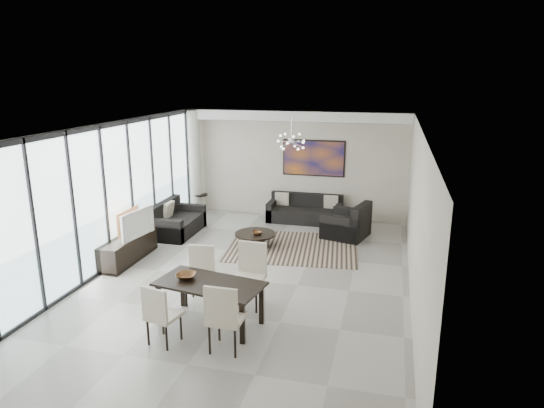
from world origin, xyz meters
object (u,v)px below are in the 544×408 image
(coffee_table, at_px, (255,239))
(television, at_px, (134,223))
(tv_console, at_px, (128,248))
(sofa_main, at_px, (305,213))
(dining_table, at_px, (210,288))

(coffee_table, xyz_separation_m, television, (-2.22, -1.42, 0.64))
(coffee_table, distance_m, tv_console, 2.80)
(sofa_main, bearing_deg, television, -129.07)
(sofa_main, relative_size, dining_table, 1.10)
(coffee_table, bearing_deg, sofa_main, 71.63)
(sofa_main, height_order, dining_table, sofa_main)
(tv_console, xyz_separation_m, television, (0.16, 0.05, 0.56))
(tv_console, xyz_separation_m, dining_table, (2.66, -2.09, 0.34))
(coffee_table, xyz_separation_m, sofa_main, (0.74, 2.24, 0.06))
(television, bearing_deg, sofa_main, -30.22)
(coffee_table, relative_size, tv_console, 0.55)
(tv_console, bearing_deg, television, 16.70)
(sofa_main, xyz_separation_m, dining_table, (-0.46, -5.79, 0.36))
(sofa_main, height_order, television, television)
(television, bearing_deg, coffee_table, -48.64)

